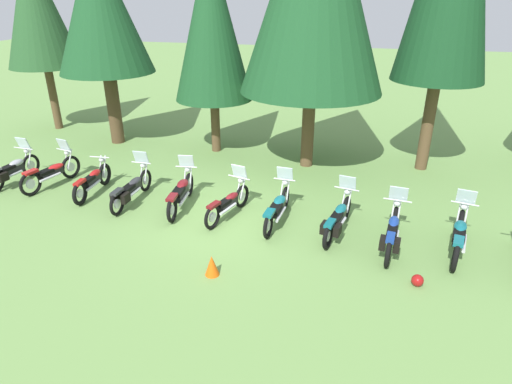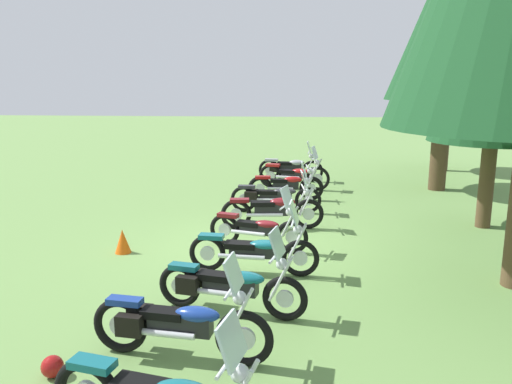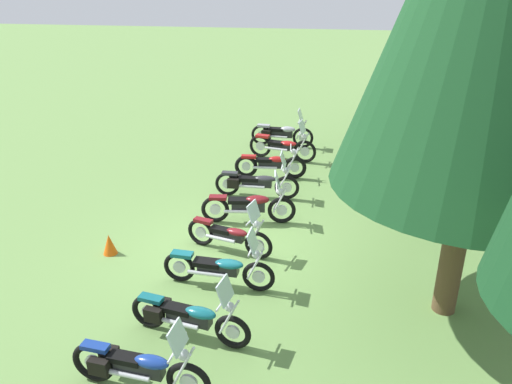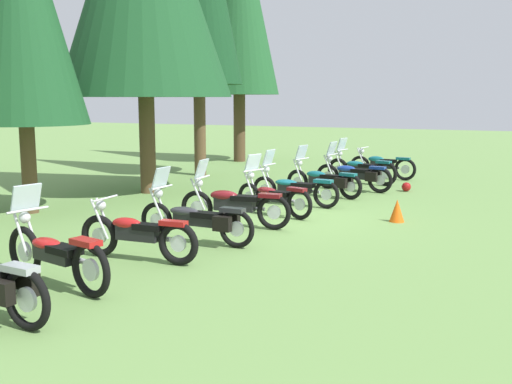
% 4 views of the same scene
% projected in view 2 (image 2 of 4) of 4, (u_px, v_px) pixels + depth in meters
% --- Properties ---
extents(ground_plane, '(80.00, 80.00, 0.00)m').
position_uv_depth(ground_plane, '(256.00, 248.00, 10.54)').
color(ground_plane, '#6B934C').
extents(motorcycle_0, '(0.77, 2.22, 1.38)m').
position_uv_depth(motorcycle_0, '(290.00, 167.00, 17.48)').
color(motorcycle_0, black).
rests_on(motorcycle_0, ground_plane).
extents(motorcycle_1, '(0.77, 2.27, 1.39)m').
position_uv_depth(motorcycle_1, '(295.00, 174.00, 16.17)').
color(motorcycle_1, black).
rests_on(motorcycle_1, ground_plane).
extents(motorcycle_2, '(0.65, 2.18, 1.00)m').
position_uv_depth(motorcycle_2, '(286.00, 185.00, 14.65)').
color(motorcycle_2, black).
rests_on(motorcycle_2, ground_plane).
extents(motorcycle_3, '(0.63, 2.37, 1.35)m').
position_uv_depth(motorcycle_3, '(274.00, 195.00, 13.27)').
color(motorcycle_3, black).
rests_on(motorcycle_3, ground_plane).
extents(motorcycle_4, '(0.64, 2.38, 1.36)m').
position_uv_depth(motorcycle_4, '(274.00, 209.00, 11.76)').
color(motorcycle_4, black).
rests_on(motorcycle_4, ground_plane).
extents(motorcycle_5, '(0.85, 2.07, 1.34)m').
position_uv_depth(motorcycle_5, '(259.00, 228.00, 10.34)').
color(motorcycle_5, black).
rests_on(motorcycle_5, ground_plane).
extents(motorcycle_6, '(0.61, 2.34, 1.34)m').
position_uv_depth(motorcycle_6, '(255.00, 250.00, 9.01)').
color(motorcycle_6, black).
rests_on(motorcycle_6, ground_plane).
extents(motorcycle_7, '(0.86, 2.27, 1.34)m').
position_uv_depth(motorcycle_7, '(229.00, 284.00, 7.47)').
color(motorcycle_7, black).
rests_on(motorcycle_7, ground_plane).
extents(motorcycle_8, '(0.74, 2.31, 1.37)m').
position_uv_depth(motorcycle_8, '(178.00, 324.00, 6.22)').
color(motorcycle_8, black).
rests_on(motorcycle_8, ground_plane).
extents(pine_tree_0, '(2.98, 2.98, 7.47)m').
position_uv_depth(pine_tree_0, '(453.00, 33.00, 18.57)').
color(pine_tree_0, brown).
rests_on(pine_tree_0, ground_plane).
extents(pine_tree_1, '(3.56, 3.56, 7.52)m').
position_uv_depth(pine_tree_1, '(449.00, 21.00, 15.11)').
color(pine_tree_1, '#4C3823').
rests_on(pine_tree_1, ground_plane).
extents(pine_tree_2, '(2.82, 2.82, 7.39)m').
position_uv_depth(pine_tree_2, '(503.00, 19.00, 11.05)').
color(pine_tree_2, brown).
rests_on(pine_tree_2, ground_plane).
extents(traffic_cone, '(0.32, 0.32, 0.48)m').
position_uv_depth(traffic_cone, '(123.00, 241.00, 10.18)').
color(traffic_cone, '#EA590F').
rests_on(traffic_cone, ground_plane).
extents(dropped_helmet, '(0.26, 0.26, 0.26)m').
position_uv_depth(dropped_helmet, '(52.00, 366.00, 5.90)').
color(dropped_helmet, maroon).
rests_on(dropped_helmet, ground_plane).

